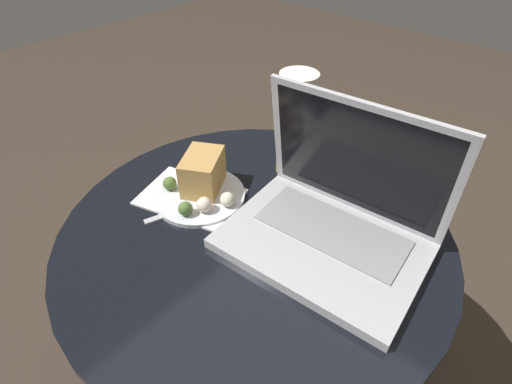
# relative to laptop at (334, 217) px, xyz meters

# --- Properties ---
(ground_plane) EXTENTS (6.00, 6.00, 0.00)m
(ground_plane) POSITION_rel_laptop_xyz_m (-0.11, -0.07, -0.60)
(ground_plane) COLOR #382D23
(table) EXTENTS (0.71, 0.71, 0.54)m
(table) POSITION_rel_laptop_xyz_m (-0.11, -0.07, -0.19)
(table) COLOR #515156
(table) RESTS_ON ground_plane
(napkin) EXTENTS (0.22, 0.18, 0.00)m
(napkin) POSITION_rel_laptop_xyz_m (-0.27, -0.09, -0.05)
(napkin) COLOR white
(napkin) RESTS_ON table
(laptop) EXTENTS (0.35, 0.26, 0.24)m
(laptop) POSITION_rel_laptop_xyz_m (0.00, 0.00, 0.00)
(laptop) COLOR #B2B2B7
(laptop) RESTS_ON table
(beer_glass) EXTENTS (0.08, 0.08, 0.22)m
(beer_glass) POSITION_rel_laptop_xyz_m (-0.18, 0.12, 0.06)
(beer_glass) COLOR gold
(beer_glass) RESTS_ON table
(snack_plate) EXTENTS (0.18, 0.18, 0.08)m
(snack_plate) POSITION_rel_laptop_xyz_m (-0.26, -0.07, -0.02)
(snack_plate) COLOR silver
(snack_plate) RESTS_ON table
(fork) EXTENTS (0.08, 0.18, 0.00)m
(fork) POSITION_rel_laptop_xyz_m (-0.24, -0.10, -0.05)
(fork) COLOR #B2B2B7
(fork) RESTS_ON table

